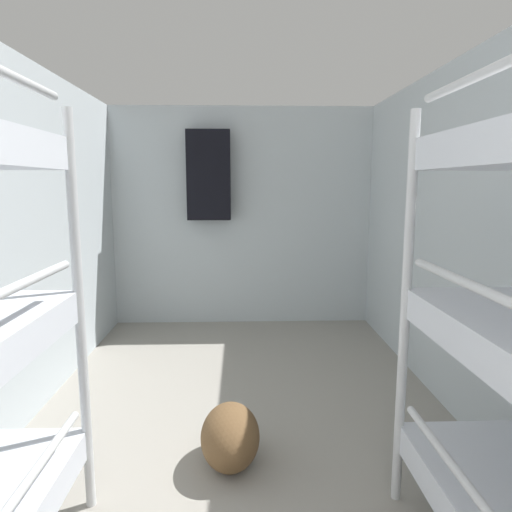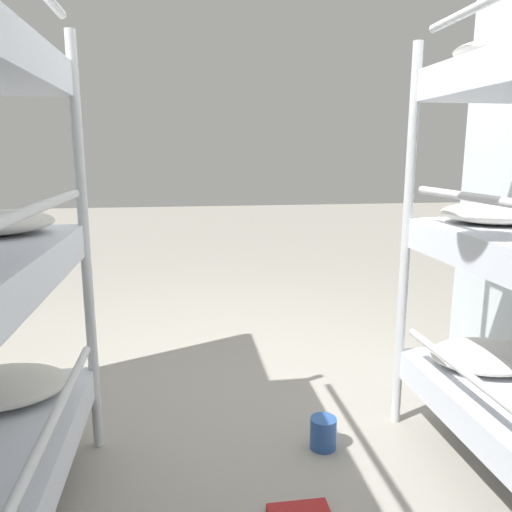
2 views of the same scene
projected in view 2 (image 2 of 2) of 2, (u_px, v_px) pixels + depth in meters
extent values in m
plane|color=gray|center=(240.00, 380.00, 2.96)|extent=(20.00, 20.00, 0.00)
cylinder|color=silver|center=(406.00, 245.00, 2.33)|extent=(0.04, 0.04, 1.79)
ellipsoid|color=silver|center=(486.00, 356.00, 2.26)|extent=(0.51, 0.40, 0.09)
ellipsoid|color=silver|center=(500.00, 213.00, 2.13)|extent=(0.51, 0.40, 0.09)
cylinder|color=silver|center=(86.00, 254.00, 2.12)|extent=(0.04, 0.04, 1.79)
ellipsoid|color=silver|center=(1.00, 386.00, 1.96)|extent=(0.51, 0.40, 0.09)
cylinder|color=silver|center=(28.00, 472.00, 1.28)|extent=(0.03, 1.64, 0.03)
cylinder|color=silver|center=(2.00, 221.00, 1.15)|extent=(0.03, 1.64, 0.03)
cylinder|color=#2D569E|center=(323.00, 433.00, 2.26)|extent=(0.12, 0.12, 0.14)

